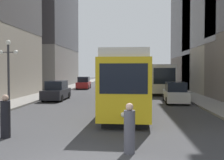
{
  "coord_description": "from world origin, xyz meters",
  "views": [
    {
      "loc": [
        1.38,
        -7.93,
        2.84
      ],
      "look_at": [
        0.44,
        7.72,
        2.27
      ],
      "focal_mm": 44.41,
      "sensor_mm": 36.0,
      "label": 1
    }
  ],
  "objects_px": {
    "streetcar": "(130,80)",
    "pedestrian_crossing_near": "(5,118)",
    "transit_bus": "(157,77)",
    "lamp_post_left_near": "(8,62)",
    "parked_car_left_mid": "(84,83)",
    "pedestrian_crossing_far": "(129,130)",
    "parked_car_left_near": "(57,91)",
    "parked_car_right_far": "(175,93)"
  },
  "relations": [
    {
      "from": "parked_car_left_near",
      "to": "lamp_post_left_near",
      "type": "xyz_separation_m",
      "value": [
        -1.9,
        -6.17,
        2.54
      ]
    },
    {
      "from": "streetcar",
      "to": "lamp_post_left_near",
      "type": "height_order",
      "value": "lamp_post_left_near"
    },
    {
      "from": "parked_car_left_mid",
      "to": "lamp_post_left_near",
      "type": "xyz_separation_m",
      "value": [
        -1.9,
        -22.01,
        2.54
      ]
    },
    {
      "from": "pedestrian_crossing_near",
      "to": "pedestrian_crossing_far",
      "type": "relative_size",
      "value": 1.06
    },
    {
      "from": "streetcar",
      "to": "transit_bus",
      "type": "relative_size",
      "value": 1.15
    },
    {
      "from": "parked_car_left_near",
      "to": "lamp_post_left_near",
      "type": "relative_size",
      "value": 0.96
    },
    {
      "from": "parked_car_left_near",
      "to": "parked_car_left_mid",
      "type": "height_order",
      "value": "same"
    },
    {
      "from": "parked_car_right_far",
      "to": "streetcar",
      "type": "bearing_deg",
      "value": 50.72
    },
    {
      "from": "parked_car_right_far",
      "to": "pedestrian_crossing_near",
      "type": "xyz_separation_m",
      "value": [
        -9.19,
        -12.96,
        0.0
      ]
    },
    {
      "from": "streetcar",
      "to": "lamp_post_left_near",
      "type": "xyz_separation_m",
      "value": [
        -8.8,
        -0.13,
        1.29
      ]
    },
    {
      "from": "parked_car_right_far",
      "to": "parked_car_left_near",
      "type": "bearing_deg",
      "value": -5.84
    },
    {
      "from": "pedestrian_crossing_far",
      "to": "parked_car_right_far",
      "type": "bearing_deg",
      "value": 13.71
    },
    {
      "from": "pedestrian_crossing_near",
      "to": "pedestrian_crossing_far",
      "type": "bearing_deg",
      "value": -8.7
    },
    {
      "from": "parked_car_left_near",
      "to": "pedestrian_crossing_near",
      "type": "height_order",
      "value": "parked_car_left_near"
    },
    {
      "from": "pedestrian_crossing_near",
      "to": "lamp_post_left_near",
      "type": "height_order",
      "value": "lamp_post_left_near"
    },
    {
      "from": "streetcar",
      "to": "parked_car_left_mid",
      "type": "distance_m",
      "value": 22.98
    },
    {
      "from": "transit_bus",
      "to": "parked_car_right_far",
      "type": "distance_m",
      "value": 11.45
    },
    {
      "from": "parked_car_left_mid",
      "to": "lamp_post_left_near",
      "type": "bearing_deg",
      "value": -97.54
    },
    {
      "from": "pedestrian_crossing_far",
      "to": "parked_car_left_near",
      "type": "bearing_deg",
      "value": 51.57
    },
    {
      "from": "transit_bus",
      "to": "pedestrian_crossing_far",
      "type": "height_order",
      "value": "transit_bus"
    },
    {
      "from": "parked_car_left_near",
      "to": "pedestrian_crossing_near",
      "type": "bearing_deg",
      "value": -83.42
    },
    {
      "from": "pedestrian_crossing_near",
      "to": "lamp_post_left_near",
      "type": "relative_size",
      "value": 0.37
    },
    {
      "from": "transit_bus",
      "to": "pedestrian_crossing_near",
      "type": "relative_size",
      "value": 6.93
    },
    {
      "from": "parked_car_left_mid",
      "to": "pedestrian_crossing_far",
      "type": "bearing_deg",
      "value": -80.62
    },
    {
      "from": "streetcar",
      "to": "parked_car_right_far",
      "type": "relative_size",
      "value": 3.07
    },
    {
      "from": "streetcar",
      "to": "transit_bus",
      "type": "xyz_separation_m",
      "value": [
        3.49,
        15.82,
        -0.15
      ]
    },
    {
      "from": "parked_car_left_near",
      "to": "parked_car_left_mid",
      "type": "distance_m",
      "value": 15.85
    },
    {
      "from": "parked_car_right_far",
      "to": "pedestrian_crossing_near",
      "type": "height_order",
      "value": "parked_car_right_far"
    },
    {
      "from": "pedestrian_crossing_near",
      "to": "parked_car_left_mid",
      "type": "bearing_deg",
      "value": 103.97
    },
    {
      "from": "pedestrian_crossing_far",
      "to": "lamp_post_left_near",
      "type": "relative_size",
      "value": 0.35
    },
    {
      "from": "pedestrian_crossing_near",
      "to": "parked_car_left_near",
      "type": "bearing_deg",
      "value": 107.38
    },
    {
      "from": "streetcar",
      "to": "pedestrian_crossing_near",
      "type": "distance_m",
      "value": 10.08
    },
    {
      "from": "parked_car_left_mid",
      "to": "transit_bus",
      "type": "bearing_deg",
      "value": -32.88
    },
    {
      "from": "streetcar",
      "to": "parked_car_left_near",
      "type": "distance_m",
      "value": 9.25
    },
    {
      "from": "transit_bus",
      "to": "parked_car_right_far",
      "type": "xyz_separation_m",
      "value": [
        0.48,
        -11.39,
        -1.1
      ]
    },
    {
      "from": "transit_bus",
      "to": "lamp_post_left_near",
      "type": "relative_size",
      "value": 2.59
    },
    {
      "from": "streetcar",
      "to": "lamp_post_left_near",
      "type": "distance_m",
      "value": 8.89
    },
    {
      "from": "pedestrian_crossing_near",
      "to": "lamp_post_left_near",
      "type": "distance_m",
      "value": 9.47
    },
    {
      "from": "transit_bus",
      "to": "parked_car_left_near",
      "type": "relative_size",
      "value": 2.68
    },
    {
      "from": "parked_car_left_near",
      "to": "pedestrian_crossing_far",
      "type": "height_order",
      "value": "parked_car_left_near"
    },
    {
      "from": "parked_car_left_near",
      "to": "pedestrian_crossing_far",
      "type": "relative_size",
      "value": 2.73
    },
    {
      "from": "streetcar",
      "to": "parked_car_left_mid",
      "type": "height_order",
      "value": "streetcar"
    }
  ]
}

